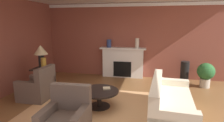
% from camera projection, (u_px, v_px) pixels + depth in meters
% --- Properties ---
extents(ground_plane, '(8.63, 8.63, 0.00)m').
position_uv_depth(ground_plane, '(115.00, 107.00, 4.71)').
color(ground_plane, brown).
extents(wall_fireplace, '(7.24, 0.12, 2.89)m').
position_uv_depth(wall_fireplace, '(129.00, 41.00, 7.30)').
color(wall_fireplace, brown).
rests_on(wall_fireplace, ground_plane).
extents(wall_window, '(0.12, 6.49, 2.89)m').
position_uv_depth(wall_window, '(4.00, 47.00, 5.37)').
color(wall_window, brown).
rests_on(wall_window, ground_plane).
extents(crown_moulding, '(7.24, 0.08, 0.12)m').
position_uv_depth(crown_moulding, '(130.00, 5.00, 6.96)').
color(crown_moulding, white).
extents(area_rug, '(3.49, 2.53, 0.01)m').
position_uv_depth(area_rug, '(99.00, 107.00, 4.74)').
color(area_rug, tan).
rests_on(area_rug, ground_plane).
extents(fireplace, '(1.80, 0.35, 1.19)m').
position_uv_depth(fireplace, '(123.00, 63.00, 7.32)').
color(fireplace, white).
rests_on(fireplace, ground_plane).
extents(sofa, '(1.07, 2.17, 0.85)m').
position_uv_depth(sofa, '(169.00, 104.00, 4.21)').
color(sofa, beige).
rests_on(sofa, ground_plane).
extents(armchair_near_window, '(0.82, 0.82, 0.95)m').
position_uv_depth(armchair_near_window, '(38.00, 88.00, 5.20)').
color(armchair_near_window, brown).
rests_on(armchair_near_window, ground_plane).
extents(armchair_facing_fireplace, '(0.82, 0.82, 0.95)m').
position_uv_depth(armchair_facing_fireplace, '(66.00, 122.00, 3.44)').
color(armchair_facing_fireplace, brown).
rests_on(armchair_facing_fireplace, ground_plane).
extents(coffee_table, '(1.00, 1.00, 0.45)m').
position_uv_depth(coffee_table, '(99.00, 95.00, 4.67)').
color(coffee_table, black).
rests_on(coffee_table, ground_plane).
extents(side_table, '(0.56, 0.56, 0.70)m').
position_uv_depth(side_table, '(43.00, 77.00, 5.99)').
color(side_table, black).
rests_on(side_table, ground_plane).
extents(table_lamp, '(0.44, 0.44, 0.75)m').
position_uv_depth(table_lamp, '(41.00, 52.00, 5.83)').
color(table_lamp, black).
rests_on(table_lamp, side_table).
extents(vase_mantel_right, '(0.15, 0.15, 0.38)m').
position_uv_depth(vase_mantel_right, '(137.00, 43.00, 7.00)').
color(vase_mantel_right, beige).
rests_on(vase_mantel_right, fireplace).
extents(vase_on_side_table, '(0.16, 0.16, 0.36)m').
position_uv_depth(vase_on_side_table, '(44.00, 64.00, 5.75)').
color(vase_on_side_table, '#B7892D').
rests_on(vase_on_side_table, side_table).
extents(vase_tall_corner, '(0.30, 0.30, 0.79)m').
position_uv_depth(vase_tall_corner, '(185.00, 72.00, 6.62)').
color(vase_tall_corner, black).
rests_on(vase_tall_corner, ground_plane).
extents(vase_mantel_left, '(0.18, 0.18, 0.31)m').
position_uv_depth(vase_mantel_left, '(109.00, 43.00, 7.23)').
color(vase_mantel_left, navy).
rests_on(vase_mantel_left, fireplace).
extents(book_red_cover, '(0.22, 0.21, 0.04)m').
position_uv_depth(book_red_cover, '(107.00, 88.00, 4.74)').
color(book_red_cover, tan).
rests_on(book_red_cover, coffee_table).
extents(potted_plant, '(0.56, 0.56, 0.83)m').
position_uv_depth(potted_plant, '(206.00, 73.00, 6.12)').
color(potted_plant, '#BCB29E').
rests_on(potted_plant, ground_plane).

